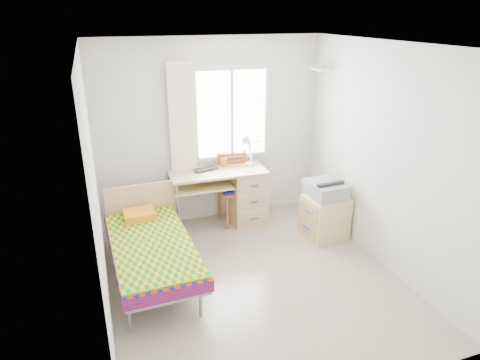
{
  "coord_description": "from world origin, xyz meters",
  "views": [
    {
      "loc": [
        -1.52,
        -3.9,
        2.88
      ],
      "look_at": [
        0.02,
        0.55,
        1.03
      ],
      "focal_mm": 32.0,
      "sensor_mm": 36.0,
      "label": 1
    }
  ],
  "objects_px": {
    "bed": "(151,245)",
    "chair": "(235,184)",
    "desk": "(242,192)",
    "cabinet": "(325,217)",
    "printer": "(325,189)"
  },
  "relations": [
    {
      "from": "bed",
      "to": "chair",
      "type": "height_order",
      "value": "chair"
    },
    {
      "from": "desk",
      "to": "cabinet",
      "type": "height_order",
      "value": "desk"
    },
    {
      "from": "desk",
      "to": "printer",
      "type": "bearing_deg",
      "value": -39.75
    },
    {
      "from": "cabinet",
      "to": "chair",
      "type": "bearing_deg",
      "value": 131.91
    },
    {
      "from": "bed",
      "to": "cabinet",
      "type": "xyz_separation_m",
      "value": [
        2.36,
        0.17,
        -0.11
      ]
    },
    {
      "from": "printer",
      "to": "desk",
      "type": "bearing_deg",
      "value": 136.16
    },
    {
      "from": "chair",
      "to": "cabinet",
      "type": "height_order",
      "value": "chair"
    },
    {
      "from": "printer",
      "to": "chair",
      "type": "bearing_deg",
      "value": 136.05
    },
    {
      "from": "bed",
      "to": "desk",
      "type": "xyz_separation_m",
      "value": [
        1.45,
        0.97,
        0.05
      ]
    },
    {
      "from": "desk",
      "to": "cabinet",
      "type": "distance_m",
      "value": 1.23
    },
    {
      "from": "cabinet",
      "to": "printer",
      "type": "relative_size",
      "value": 1.12
    },
    {
      "from": "desk",
      "to": "cabinet",
      "type": "relative_size",
      "value": 2.3
    },
    {
      "from": "bed",
      "to": "chair",
      "type": "relative_size",
      "value": 1.88
    },
    {
      "from": "bed",
      "to": "desk",
      "type": "height_order",
      "value": "desk"
    },
    {
      "from": "chair",
      "to": "bed",
      "type": "bearing_deg",
      "value": -136.34
    }
  ]
}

